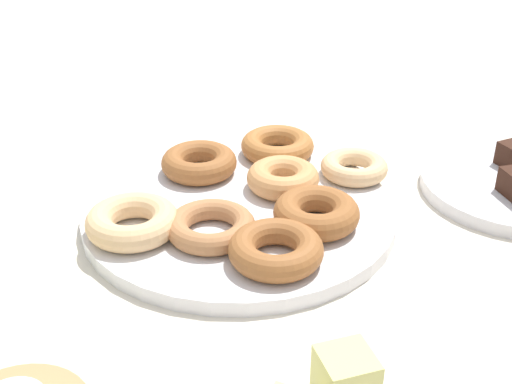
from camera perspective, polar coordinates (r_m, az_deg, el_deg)
ground_plane at (r=0.75m, az=-1.41°, el=-2.22°), size 2.40×2.40×0.00m
donut_plate at (r=0.74m, az=-1.41°, el=-1.68°), size 0.34×0.34×0.02m
donut_0 at (r=0.85m, az=1.81°, el=3.92°), size 0.13×0.13×0.03m
donut_1 at (r=0.80m, az=-4.81°, el=2.49°), size 0.12×0.12×0.03m
donut_2 at (r=0.70m, az=-10.35°, el=-2.46°), size 0.13×0.13×0.03m
donut_3 at (r=0.70m, az=5.10°, el=-1.75°), size 0.13×0.13×0.03m
donut_4 at (r=0.77m, az=2.35°, el=1.15°), size 0.10×0.10×0.03m
donut_5 at (r=0.64m, az=1.68°, el=-4.85°), size 0.12×0.12×0.03m
donut_6 at (r=0.68m, az=-3.81°, el=-2.91°), size 0.12×0.12×0.02m
donut_7 at (r=0.80m, az=8.25°, el=2.09°), size 0.11×0.11×0.02m
melon_chunk_left at (r=0.47m, az=7.55°, el=-15.14°), size 0.05×0.05×0.04m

